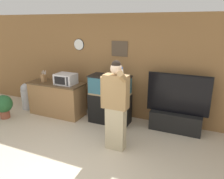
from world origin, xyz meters
TOP-DOWN VIEW (x-y plane):
  - ground_plane at (0.00, 0.00)m, footprint 18.00×18.00m
  - wall_back_paneled at (-0.00, 2.64)m, footprint 10.00×0.08m
  - counter_island at (-1.52, 2.01)m, footprint 1.49×0.62m
  - microwave at (-1.19, 2.00)m, footprint 0.50×0.40m
  - knife_block at (-1.86, 1.95)m, footprint 0.10×0.12m
  - aquarium_on_stand at (-0.02, 2.13)m, footprint 0.99×0.48m
  - tv_on_stand at (1.53, 2.33)m, footprint 1.37×0.40m
  - person_standing at (0.56, 1.09)m, footprint 0.55×0.42m
  - potted_plant at (-2.63, 1.24)m, footprint 0.45×0.45m
  - trash_bin at (-2.56, 1.99)m, footprint 0.32×0.32m

SIDE VIEW (x-z plane):
  - ground_plane at x=0.00m, z-range 0.00..0.00m
  - potted_plant at x=-2.63m, z-range 0.05..0.66m
  - trash_bin at x=-2.56m, z-range 0.01..0.76m
  - tv_on_stand at x=1.53m, z-range -0.28..1.05m
  - counter_island at x=-1.52m, z-range 0.00..0.88m
  - aquarium_on_stand at x=-0.02m, z-range 0.00..1.19m
  - person_standing at x=0.56m, z-range 0.04..1.79m
  - knife_block at x=-1.86m, z-range 0.84..1.14m
  - microwave at x=-1.19m, z-range 0.88..1.15m
  - wall_back_paneled at x=0.00m, z-range 0.00..2.60m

